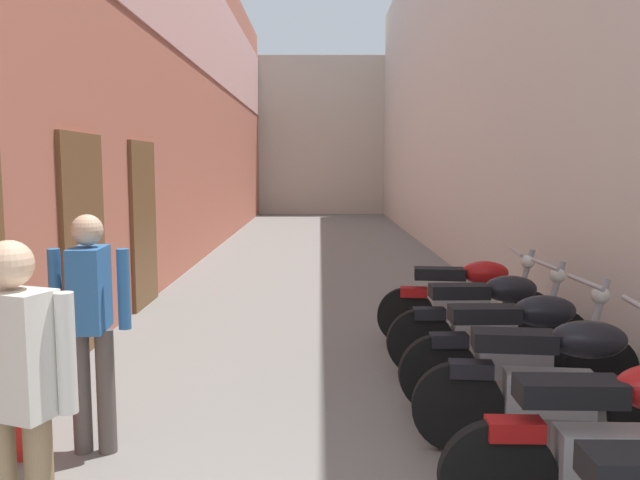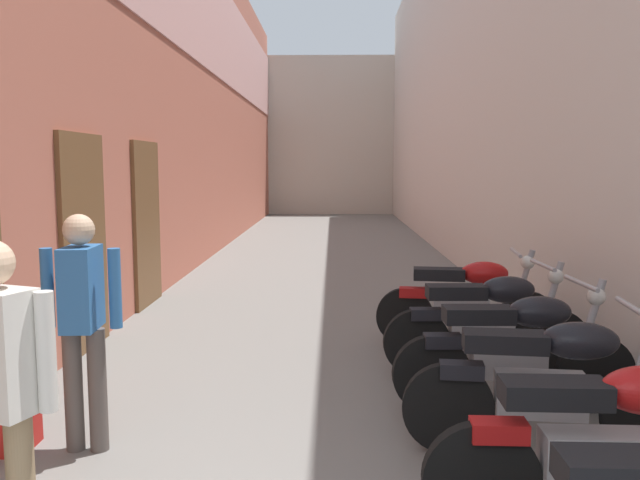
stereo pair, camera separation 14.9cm
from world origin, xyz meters
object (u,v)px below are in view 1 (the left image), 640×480
object	(u,v)px
motorcycle_fourth	(523,347)
pedestrian_by_doorway	(18,393)
motorcycle_fifth	(492,320)
plastic_crate	(7,431)
motorcycle_third	(560,381)
motorcycle_sixth	(469,299)
motorcycle_second	(627,442)
pedestrian_mid_alley	(92,315)

from	to	relation	value
motorcycle_fourth	pedestrian_by_doorway	distance (m)	3.57
motorcycle_fifth	plastic_crate	bearing A→B (deg)	-155.91
motorcycle_third	motorcycle_fourth	distance (m)	0.78
motorcycle_third	motorcycle_sixth	distance (m)	2.58
motorcycle_third	motorcycle_fifth	bearing A→B (deg)	90.00
motorcycle_fifth	pedestrian_by_doorway	bearing A→B (deg)	-132.92
motorcycle_fourth	motorcycle_sixth	world-z (taller)	same
motorcycle_second	motorcycle_fourth	world-z (taller)	same
motorcycle_third	motorcycle_sixth	bearing A→B (deg)	90.00
pedestrian_mid_alley	plastic_crate	size ratio (longest dim) A/B	3.57
motorcycle_third	motorcycle_sixth	world-z (taller)	same
motorcycle_second	motorcycle_fourth	xyz separation A→B (m)	(-0.00, 1.70, 0.00)
motorcycle_fourth	pedestrian_mid_alley	bearing A→B (deg)	-166.46
motorcycle_second	plastic_crate	xyz separation A→B (m)	(-3.60, 0.97, -0.36)
motorcycle_third	plastic_crate	world-z (taller)	motorcycle_third
motorcycle_fifth	pedestrian_by_doorway	world-z (taller)	pedestrian_by_doorway
motorcycle_third	motorcycle_fifth	world-z (taller)	same
motorcycle_second	pedestrian_by_doorway	distance (m)	2.89
motorcycle_sixth	pedestrian_mid_alley	bearing A→B (deg)	-140.04
motorcycle_fourth	motorcycle_sixth	distance (m)	1.80
motorcycle_second	pedestrian_mid_alley	distance (m)	3.19
motorcycle_fifth	motorcycle_sixth	size ratio (longest dim) A/B	1.00
motorcycle_second	pedestrian_mid_alley	bearing A→B (deg)	162.14
motorcycle_sixth	pedestrian_by_doorway	size ratio (longest dim) A/B	1.18
motorcycle_sixth	pedestrian_by_doorway	world-z (taller)	pedestrian_by_doorway
motorcycle_third	pedestrian_mid_alley	world-z (taller)	pedestrian_mid_alley
motorcycle_fourth	pedestrian_by_doorway	size ratio (longest dim) A/B	1.18
motorcycle_third	pedestrian_by_doorway	world-z (taller)	pedestrian_by_doorway
motorcycle_fifth	motorcycle_sixth	xyz separation A→B (m)	(-0.00, 0.91, 0.00)
motorcycle_second	motorcycle_fifth	bearing A→B (deg)	90.00
motorcycle_fourth	pedestrian_mid_alley	distance (m)	3.13
pedestrian_mid_alley	plastic_crate	xyz separation A→B (m)	(-0.59, 0.00, -0.78)
motorcycle_second	pedestrian_mid_alley	world-z (taller)	pedestrian_mid_alley
motorcycle_third	pedestrian_by_doorway	distance (m)	3.16
motorcycle_second	motorcycle_third	bearing A→B (deg)	90.00
motorcycle_third	motorcycle_fifth	xyz separation A→B (m)	(0.00, 1.67, 0.00)
motorcycle_fifth	pedestrian_mid_alley	distance (m)	3.44
motorcycle_fifth	pedestrian_mid_alley	world-z (taller)	pedestrian_mid_alley
motorcycle_second	motorcycle_fifth	xyz separation A→B (m)	(-0.00, 2.58, 0.00)
motorcycle_sixth	plastic_crate	world-z (taller)	motorcycle_sixth
motorcycle_fourth	motorcycle_second	bearing A→B (deg)	-90.00
motorcycle_sixth	pedestrian_mid_alley	distance (m)	3.95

